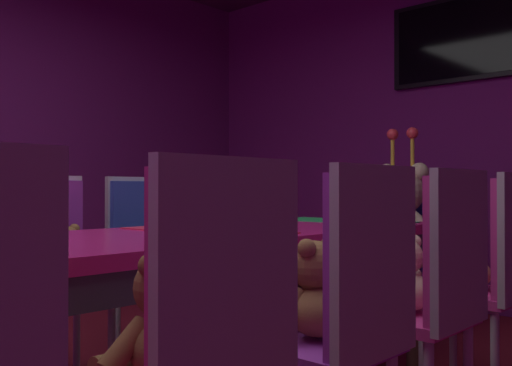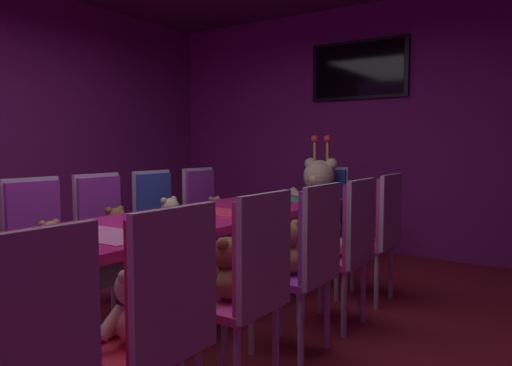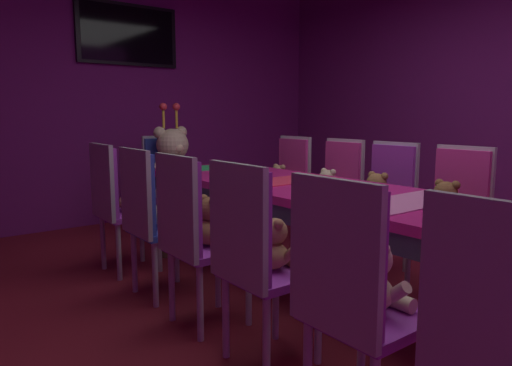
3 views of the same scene
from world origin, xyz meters
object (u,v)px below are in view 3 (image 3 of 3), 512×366
at_px(chair_left_5, 113,196).
at_px(chair_right_3, 388,193).
at_px(chair_left_2, 251,246).
at_px(king_teddy_bear, 173,163).
at_px(teddy_left_3, 212,224).
at_px(chair_right_5, 289,177).
at_px(chair_right_4, 338,185).
at_px(teddy_right_5, 278,181).
at_px(chair_left_4, 148,209).
at_px(teddy_left_4, 168,207).
at_px(chair_left_0, 503,337).
at_px(chair_left_3, 190,225).
at_px(chair_left_1, 348,285).
at_px(teddy_left_2, 275,247).
at_px(teddy_right_4, 326,188).
at_px(teddy_left_1, 374,281).
at_px(chair_right_2, 456,204).
at_px(teddy_right_2, 444,207).
at_px(teddy_left_5, 132,197).
at_px(banquet_table, 338,203).
at_px(teddy_right_3, 376,195).
at_px(wall_tv, 128,35).
at_px(throne_chair, 166,175).

height_order(chair_left_5, chair_right_3, same).
relative_size(chair_left_2, king_teddy_bear, 1.17).
relative_size(teddy_left_3, chair_right_5, 0.31).
distance_m(chair_right_4, teddy_right_5, 0.64).
relative_size(chair_left_4, chair_right_4, 1.00).
relative_size(teddy_left_3, teddy_left_4, 0.93).
distance_m(chair_left_4, king_teddy_bear, 1.57).
relative_size(chair_left_0, chair_left_3, 1.00).
distance_m(chair_left_1, chair_left_5, 2.31).
relative_size(teddy_left_2, teddy_right_4, 0.91).
xyz_separation_m(teddy_left_1, teddy_left_4, (0.02, 1.70, 0.01)).
height_order(chair_left_5, chair_right_2, same).
height_order(chair_left_3, chair_right_4, same).
height_order(teddy_right_2, king_teddy_bear, king_teddy_bear).
xyz_separation_m(teddy_left_5, chair_right_2, (1.58, -1.72, 0.03)).
height_order(banquet_table, teddy_right_3, teddy_right_3).
bearing_deg(teddy_right_4, teddy_left_1, 48.59).
distance_m(teddy_left_4, chair_right_4, 1.61).
height_order(banquet_table, chair_left_5, chair_left_5).
xyz_separation_m(teddy_left_4, chair_right_2, (1.58, -1.12, 0.01)).
relative_size(chair_left_2, teddy_left_2, 3.60).
bearing_deg(teddy_right_4, wall_tv, -72.08).
height_order(chair_left_3, chair_left_4, same).
distance_m(chair_right_2, chair_right_4, 1.10).
bearing_deg(chair_right_4, teddy_left_1, 45.96).
bearing_deg(chair_left_4, king_teddy_bear, 56.21).
bearing_deg(chair_left_0, teddy_left_2, 83.39).
distance_m(banquet_table, teddy_left_4, 1.11).
bearing_deg(teddy_left_2, chair_left_4, 97.45).
bearing_deg(teddy_left_2, teddy_left_5, 89.94).
bearing_deg(chair_left_0, teddy_left_3, 85.91).
xyz_separation_m(teddy_left_1, chair_left_5, (-0.12, 2.31, 0.02)).
relative_size(teddy_right_3, throne_chair, 0.33).
height_order(chair_left_1, chair_right_3, same).
relative_size(teddy_left_2, wall_tv, 0.24).
height_order(teddy_left_2, teddy_right_3, teddy_right_3).
xyz_separation_m(chair_right_5, throne_chair, (-0.87, 0.87, 0.00)).
bearing_deg(chair_right_5, teddy_left_5, -0.03).
relative_size(chair_left_0, teddy_right_2, 2.99).
relative_size(banquet_table, chair_right_4, 3.57).
xyz_separation_m(teddy_left_4, wall_tv, (0.72, 2.27, 1.46)).
bearing_deg(chair_right_2, teddy_left_3, -19.21).
xyz_separation_m(teddy_left_4, chair_right_5, (1.59, 0.60, 0.01)).
bearing_deg(chair_right_2, teddy_left_4, -35.14).
bearing_deg(chair_left_3, chair_left_5, 89.28).
distance_m(teddy_left_1, chair_right_3, 1.98).
distance_m(chair_left_0, wall_tv, 4.81).
bearing_deg(chair_left_5, teddy_right_2, -47.39).
bearing_deg(teddy_left_5, king_teddy_bear, 43.91).
distance_m(teddy_left_5, teddy_right_3, 1.85).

